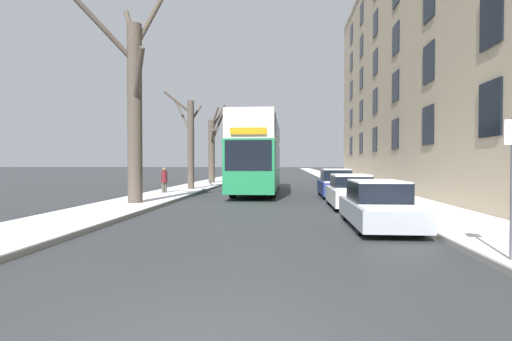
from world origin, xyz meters
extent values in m
cube|color=gray|center=(-5.89, 53.00, 0.07)|extent=(2.91, 130.00, 0.13)
cube|color=white|center=(-5.89, 53.00, 0.15)|extent=(2.88, 130.00, 0.03)
cube|color=gray|center=(5.89, 53.00, 0.07)|extent=(2.91, 130.00, 0.13)
cube|color=white|center=(5.89, 53.00, 0.15)|extent=(2.88, 130.00, 0.03)
cube|color=tan|center=(11.85, 21.09, 9.00)|extent=(9.00, 45.37, 18.00)
cube|color=black|center=(7.32, 9.68, 3.60)|extent=(0.08, 1.40, 1.80)
cube|color=black|center=(7.32, 15.38, 3.60)|extent=(0.08, 1.40, 1.80)
cube|color=black|center=(7.32, 21.09, 3.60)|extent=(0.08, 1.40, 1.80)
cube|color=black|center=(7.32, 26.79, 3.60)|extent=(0.08, 1.40, 1.80)
cube|color=black|center=(7.32, 32.49, 3.60)|extent=(0.08, 1.40, 1.80)
cube|color=black|center=(7.32, 38.20, 3.60)|extent=(0.08, 1.40, 1.80)
cube|color=black|center=(7.32, 9.68, 6.48)|extent=(0.08, 1.40, 1.80)
cube|color=black|center=(7.32, 15.38, 6.48)|extent=(0.08, 1.40, 1.80)
cube|color=black|center=(7.32, 21.09, 6.48)|extent=(0.08, 1.40, 1.80)
cube|color=black|center=(7.32, 26.79, 6.48)|extent=(0.08, 1.40, 1.80)
cube|color=black|center=(7.32, 32.49, 6.48)|extent=(0.08, 1.40, 1.80)
cube|color=black|center=(7.32, 38.20, 6.48)|extent=(0.08, 1.40, 1.80)
cube|color=black|center=(7.32, 15.38, 9.36)|extent=(0.08, 1.40, 1.80)
cube|color=black|center=(7.32, 21.09, 9.36)|extent=(0.08, 1.40, 1.80)
cube|color=black|center=(7.32, 26.79, 9.36)|extent=(0.08, 1.40, 1.80)
cube|color=black|center=(7.32, 32.49, 9.36)|extent=(0.08, 1.40, 1.80)
cube|color=black|center=(7.32, 38.20, 9.36)|extent=(0.08, 1.40, 1.80)
cube|color=black|center=(7.32, 26.79, 12.24)|extent=(0.08, 1.40, 1.80)
cube|color=black|center=(7.32, 32.49, 12.24)|extent=(0.08, 1.40, 1.80)
cube|color=black|center=(7.32, 38.20, 12.24)|extent=(0.08, 1.40, 1.80)
cube|color=black|center=(7.32, 32.49, 15.12)|extent=(0.08, 1.40, 1.80)
cube|color=black|center=(7.32, 38.20, 15.12)|extent=(0.08, 1.40, 1.80)
cylinder|color=#4C4238|center=(-5.66, 12.72, 3.86)|extent=(0.61, 0.61, 7.72)
cylinder|color=#4C4238|center=(-6.59, 12.04, 7.22)|extent=(2.09, 1.62, 2.34)
cylinder|color=#4C4238|center=(-5.97, 13.04, 7.71)|extent=(0.90, 0.93, 1.67)
cylinder|color=#4C4238|center=(-5.22, 11.99, 5.35)|extent=(1.15, 1.70, 2.07)
cylinder|color=#4C4238|center=(-5.06, 13.08, 8.09)|extent=(1.49, 1.01, 2.94)
cylinder|color=#4C4238|center=(-5.48, 21.76, 2.94)|extent=(0.43, 0.43, 5.88)
cylinder|color=#4C4238|center=(-5.26, 22.29, 5.11)|extent=(0.61, 1.21, 1.27)
cylinder|color=#4C4238|center=(-6.19, 22.49, 4.96)|extent=(1.61, 1.65, 2.41)
cylinder|color=#4C4238|center=(-6.28, 21.54, 5.76)|extent=(1.74, 0.59, 1.44)
cylinder|color=#4C4238|center=(-5.70, 29.92, 2.75)|extent=(0.55, 0.55, 5.51)
cylinder|color=#4C4238|center=(-5.36, 29.70, 5.71)|extent=(0.92, 0.71, 1.70)
cylinder|color=#4C4238|center=(-5.49, 29.29, 4.01)|extent=(0.63, 1.45, 1.26)
cylinder|color=#4C4238|center=(-5.77, 30.94, 5.01)|extent=(0.36, 2.20, 2.29)
cylinder|color=#4C4238|center=(-5.28, 30.36, 4.84)|extent=(1.09, 1.14, 2.66)
cylinder|color=#4C4238|center=(-5.18, 30.14, 5.70)|extent=(1.26, 0.69, 2.36)
cube|color=#1E7A47|center=(-1.04, 20.66, 1.68)|extent=(2.48, 11.52, 2.68)
cube|color=silver|center=(-1.04, 20.66, 3.70)|extent=(2.43, 11.29, 1.36)
cube|color=beige|center=(-1.04, 20.66, 4.44)|extent=(2.43, 11.29, 0.12)
cube|color=black|center=(-1.04, 20.66, 2.20)|extent=(2.51, 10.13, 1.39)
cube|color=black|center=(-1.04, 20.66, 3.76)|extent=(2.51, 10.13, 1.03)
cube|color=black|center=(-1.04, 14.92, 2.20)|extent=(2.23, 0.06, 1.46)
cube|color=orange|center=(-1.04, 14.91, 3.36)|extent=(1.74, 0.05, 0.32)
cylinder|color=black|center=(-2.11, 17.21, 0.50)|extent=(0.30, 0.99, 0.99)
cylinder|color=black|center=(0.03, 17.21, 0.50)|extent=(0.30, 0.99, 0.99)
cylinder|color=black|center=(-2.11, 23.89, 0.50)|extent=(0.30, 0.99, 0.99)
cylinder|color=black|center=(0.03, 23.89, 0.50)|extent=(0.30, 0.99, 0.99)
cube|color=#9EA3AD|center=(3.42, 7.93, 0.45)|extent=(1.69, 4.37, 0.55)
cube|color=black|center=(3.42, 8.10, 1.01)|extent=(1.45, 2.19, 0.58)
cube|color=white|center=(3.42, 8.10, 1.32)|extent=(1.42, 2.08, 0.04)
cube|color=white|center=(3.42, 6.38, 0.74)|extent=(1.52, 1.14, 0.03)
cylinder|color=black|center=(2.69, 6.62, 0.32)|extent=(0.20, 0.63, 0.63)
cylinder|color=black|center=(4.16, 6.62, 0.32)|extent=(0.20, 0.63, 0.63)
cylinder|color=black|center=(2.69, 9.24, 0.32)|extent=(0.20, 0.63, 0.63)
cylinder|color=black|center=(4.16, 9.24, 0.32)|extent=(0.20, 0.63, 0.63)
cube|color=silver|center=(3.42, 12.98, 0.49)|extent=(1.72, 4.04, 0.64)
cube|color=black|center=(3.42, 13.14, 1.06)|extent=(1.48, 2.02, 0.49)
cube|color=white|center=(3.42, 13.14, 1.34)|extent=(1.45, 1.92, 0.08)
cube|color=white|center=(3.42, 11.54, 0.84)|extent=(1.55, 1.05, 0.06)
cylinder|color=black|center=(2.67, 11.77, 0.34)|extent=(0.20, 0.68, 0.68)
cylinder|color=black|center=(4.18, 11.77, 0.34)|extent=(0.20, 0.68, 0.68)
cylinder|color=black|center=(2.67, 14.19, 0.34)|extent=(0.20, 0.68, 0.68)
cylinder|color=black|center=(4.18, 14.19, 0.34)|extent=(0.20, 0.68, 0.68)
cube|color=navy|center=(3.42, 18.19, 0.51)|extent=(1.71, 4.32, 0.68)
cube|color=black|center=(3.42, 18.36, 1.16)|extent=(1.47, 2.16, 0.62)
cube|color=white|center=(3.42, 18.36, 1.50)|extent=(1.44, 2.05, 0.05)
cube|color=white|center=(3.42, 16.65, 0.87)|extent=(1.54, 1.13, 0.04)
cylinder|color=black|center=(2.68, 16.89, 0.32)|extent=(0.20, 0.64, 0.64)
cylinder|color=black|center=(4.17, 16.89, 0.32)|extent=(0.20, 0.64, 0.64)
cylinder|color=black|center=(2.68, 19.48, 0.32)|extent=(0.20, 0.64, 0.64)
cylinder|color=black|center=(4.17, 19.48, 0.32)|extent=(0.20, 0.64, 0.64)
cube|color=#333842|center=(-2.11, 34.27, 1.17)|extent=(2.01, 4.88, 1.90)
cube|color=black|center=(-2.11, 31.85, 1.60)|extent=(1.77, 0.06, 0.84)
cylinder|color=black|center=(-3.00, 32.71, 0.34)|extent=(0.22, 0.68, 0.68)
cylinder|color=black|center=(-1.23, 32.71, 0.34)|extent=(0.22, 0.68, 0.68)
cylinder|color=black|center=(-3.00, 35.83, 0.34)|extent=(0.22, 0.68, 0.68)
cylinder|color=black|center=(-1.23, 35.83, 0.34)|extent=(0.22, 0.68, 0.68)
cylinder|color=#4C4742|center=(-6.24, 18.31, 0.37)|extent=(0.16, 0.16, 0.74)
cylinder|color=#4C4742|center=(-6.12, 18.41, 0.37)|extent=(0.16, 0.16, 0.74)
cylinder|color=#59191E|center=(-6.18, 18.36, 1.06)|extent=(0.35, 0.35, 0.64)
sphere|color=#8C6647|center=(-6.18, 18.36, 1.48)|extent=(0.20, 0.20, 0.20)
cylinder|color=#4C4F54|center=(4.74, 3.53, 1.32)|extent=(0.07, 0.07, 2.65)
camera|label=1|loc=(0.82, -3.76, 1.87)|focal=28.00mm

